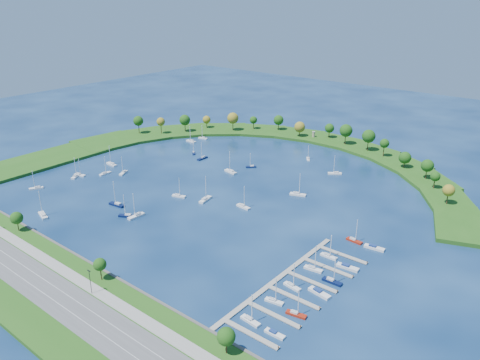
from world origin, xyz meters
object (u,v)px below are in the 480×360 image
Objects in this scene: harbor_tower at (314,134)px; moored_boat_17 at (308,158)px; moored_boat_7 at (112,164)px; moored_boat_13 at (194,152)px; docked_boat_3 at (296,313)px; docked_boat_7 at (332,281)px; docked_boat_1 at (275,334)px; moored_boat_12 at (179,195)px; docked_boat_11 at (374,248)px; moored_boat_2 at (203,138)px; docked_boat_8 at (329,256)px; moored_boat_14 at (43,215)px; moored_boat_16 at (76,176)px; moored_boat_0 at (205,199)px; moored_boat_18 at (335,173)px; moored_boat_4 at (202,158)px; docked_boat_2 at (274,300)px; docked_boat_4 at (292,286)px; moored_boat_11 at (127,215)px; docked_boat_6 at (313,268)px; moored_boat_8 at (80,174)px; moored_boat_5 at (191,141)px; moored_boat_9 at (136,215)px; moored_boat_1 at (251,166)px; moored_boat_19 at (117,204)px; moored_boat_6 at (36,188)px; moored_boat_10 at (298,194)px; moored_boat_20 at (105,173)px; moored_boat_3 at (231,171)px; docked_boat_9 at (347,267)px; docked_boat_5 at (319,293)px; moored_boat_15 at (243,206)px.

moored_boat_17 is (21.66, -43.28, -3.38)m from harbor_tower.
moored_boat_13 is (25.63, 51.50, -0.10)m from moored_boat_7.
moored_boat_7 is 188.51m from docked_boat_3.
docked_boat_1 is at bearing -91.38° from docked_boat_7.
moored_boat_12 reaches higher than docked_boat_11.
moored_boat_2 is 189.12m from docked_boat_8.
harbor_tower is 208.10m from moored_boat_14.
moored_boat_0 is at bearing -102.87° from moored_boat_16.
moored_boat_14 is 171.95m from moored_boat_18.
moored_boat_4 is 165.61m from docked_boat_2.
docked_boat_4 is (131.20, -88.83, -0.04)m from moored_boat_4.
moored_boat_11 is at bearing 30.25° from moored_boat_18.
harbor_tower is at bearing 113.81° from docked_boat_6.
moored_boat_8 is at bearing -178.31° from docked_boat_4.
moored_boat_4 is at bearing 146.18° from moored_boat_5.
harbor_tower is 178.14m from moored_boat_16.
moored_boat_9 is 1.23× the size of docked_boat_4.
moored_boat_16 is 1.65× the size of docked_boat_1.
moored_boat_8 reaches higher than moored_boat_1.
moored_boat_4 is 0.90× the size of moored_boat_19.
harbor_tower is 211.83m from docked_boat_2.
moored_boat_6 is at bearing -168.76° from docked_boat_4.
moored_boat_9 is 106.99m from docked_boat_7.
moored_boat_13 is (-48.14, 91.49, -0.10)m from moored_boat_9.
moored_boat_10 reaches higher than moored_boat_13.
moored_boat_14 is at bearing -100.57° from harbor_tower.
moored_boat_11 reaches higher than moored_boat_13.
moored_boat_17 is 0.85× the size of moored_boat_20.
moored_boat_7 is (-38.50, -46.97, 0.03)m from moored_boat_4.
moored_boat_9 is 1.28× the size of docked_boat_2.
moored_boat_14 is at bearing 28.50° from moored_boat_1.
moored_boat_5 is 206.62m from docked_boat_2.
moored_boat_3 is at bearing 170.47° from moored_boat_6.
moored_boat_9 is at bearing -113.29° from moored_boat_20.
docked_boat_4 is (144.07, -93.36, 0.03)m from moored_boat_13.
docked_boat_7 is at bearing -119.20° from moored_boat_16.
moored_boat_6 is at bearing -173.63° from docked_boat_9.
docked_boat_4 is (99.33, -81.05, -0.09)m from moored_boat_3.
moored_boat_14 is 1.27× the size of docked_boat_8.
docked_boat_6 is (95.93, 14.09, -0.06)m from moored_boat_9.
moored_boat_11 is 1.10× the size of docked_boat_3.
moored_boat_14 is at bearing 93.59° from moored_boat_6.
moored_boat_3 is at bearing 119.16° from moored_boat_17.
moored_boat_16 reaches higher than docked_boat_5.
moored_boat_14 is at bearing 10.57° from moored_boat_11.
moored_boat_19 reaches higher than docked_boat_1.
docked_boat_3 is 1.01× the size of docked_boat_4.
moored_boat_18 is 157.58m from docked_boat_1.
moored_boat_19 is at bearing 33.61° from moored_boat_1.
moored_boat_15 reaches higher than moored_boat_2.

